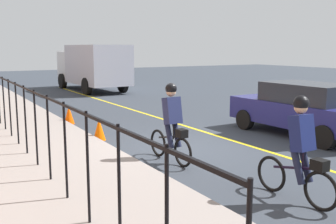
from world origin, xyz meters
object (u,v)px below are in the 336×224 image
Objects in this scene: box_truck_background at (93,65)px; traffic_cone_far at (69,115)px; patrol_sedan at (303,108)px; traffic_cone_near at (99,129)px; cyclist_follow at (300,150)px; cyclist_lead at (172,123)px.

traffic_cone_far is (-9.96, 4.48, -1.23)m from box_truck_background.
box_truck_background is (15.27, 1.02, 0.73)m from patrol_sedan.
patrol_sedan is at bearing -134.01° from traffic_cone_far.
box_truck_background reaches higher than traffic_cone_near.
patrol_sedan is at bearing -114.21° from traffic_cone_near.
cyclist_follow is 19.13m from box_truck_background.
patrol_sedan is 15.32m from box_truck_background.
cyclist_lead is 0.27× the size of box_truck_background.
cyclist_lead is at bearing 164.35° from box_truck_background.
box_truck_background is at bearing -19.21° from traffic_cone_near.
traffic_cone_far is (2.85, 0.02, -0.00)m from traffic_cone_near.
box_truck_background is at bearing -11.54° from cyclist_follow.
cyclist_follow is 2.89× the size of traffic_cone_far.
traffic_cone_far is at bearing 44.95° from patrol_sedan.
traffic_cone_near reaches higher than traffic_cone_far.
cyclist_lead is 3.18m from cyclist_follow.
cyclist_lead is 2.87× the size of traffic_cone_near.
traffic_cone_far is at bearing 153.77° from box_truck_background.
traffic_cone_far is (5.31, 5.50, -0.51)m from patrol_sedan.
cyclist_lead is 4.86m from patrol_sedan.
traffic_cone_near is at bearing 64.75° from patrol_sedan.
traffic_cone_near is at bearing -179.62° from traffic_cone_far.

